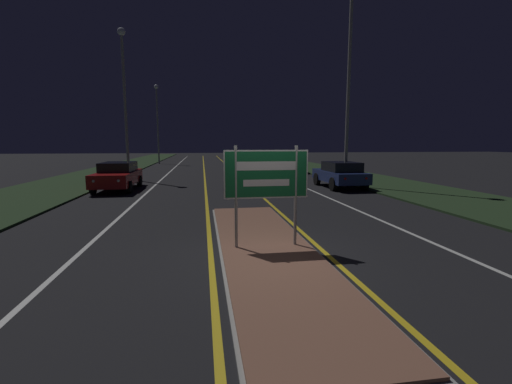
# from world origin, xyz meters

# --- Properties ---
(ground_plane) EXTENTS (160.00, 160.00, 0.00)m
(ground_plane) POSITION_xyz_m (0.00, 0.00, 0.00)
(ground_plane) COLOR black
(median_island) EXTENTS (2.18, 9.56, 0.10)m
(median_island) POSITION_xyz_m (0.00, 0.55, 0.04)
(median_island) COLOR #999993
(median_island) RESTS_ON ground_plane
(verge_left) EXTENTS (5.00, 100.00, 0.08)m
(verge_left) POSITION_xyz_m (-9.50, 20.00, 0.04)
(verge_left) COLOR #23381E
(verge_left) RESTS_ON ground_plane
(verge_right) EXTENTS (5.00, 100.00, 0.08)m
(verge_right) POSITION_xyz_m (9.50, 20.00, 0.04)
(verge_right) COLOR #23381E
(verge_right) RESTS_ON ground_plane
(centre_line_yellow_left) EXTENTS (0.12, 70.00, 0.01)m
(centre_line_yellow_left) POSITION_xyz_m (-1.28, 25.00, 0.00)
(centre_line_yellow_left) COLOR gold
(centre_line_yellow_left) RESTS_ON ground_plane
(centre_line_yellow_right) EXTENTS (0.12, 70.00, 0.01)m
(centre_line_yellow_right) POSITION_xyz_m (1.28, 25.00, 0.00)
(centre_line_yellow_right) COLOR gold
(centre_line_yellow_right) RESTS_ON ground_plane
(lane_line_white_left) EXTENTS (0.12, 70.00, 0.01)m
(lane_line_white_left) POSITION_xyz_m (-4.20, 25.00, 0.00)
(lane_line_white_left) COLOR silver
(lane_line_white_left) RESTS_ON ground_plane
(lane_line_white_right) EXTENTS (0.12, 70.00, 0.01)m
(lane_line_white_right) POSITION_xyz_m (4.20, 25.00, 0.00)
(lane_line_white_right) COLOR silver
(lane_line_white_right) RESTS_ON ground_plane
(edge_line_white_left) EXTENTS (0.10, 70.00, 0.01)m
(edge_line_white_left) POSITION_xyz_m (-7.20, 25.00, 0.00)
(edge_line_white_left) COLOR silver
(edge_line_white_left) RESTS_ON ground_plane
(edge_line_white_right) EXTENTS (0.10, 70.00, 0.01)m
(edge_line_white_right) POSITION_xyz_m (7.20, 25.00, 0.00)
(edge_line_white_right) COLOR silver
(edge_line_white_right) RESTS_ON ground_plane
(highway_sign) EXTENTS (1.92, 0.07, 2.31)m
(highway_sign) POSITION_xyz_m (0.00, 0.55, 1.68)
(highway_sign) COLOR #9E9E99
(highway_sign) RESTS_ON median_island
(streetlight_left_near) EXTENTS (0.51, 0.51, 9.80)m
(streetlight_left_near) POSITION_xyz_m (-6.38, 17.25, 6.17)
(streetlight_left_near) COLOR #9E9E99
(streetlight_left_near) RESTS_ON ground_plane
(streetlight_left_far) EXTENTS (0.51, 0.51, 9.20)m
(streetlight_left_far) POSITION_xyz_m (-6.54, 35.41, 5.86)
(streetlight_left_far) COLOR #9E9E99
(streetlight_left_far) RESTS_ON ground_plane
(streetlight_right_near) EXTENTS (0.56, 0.56, 11.29)m
(streetlight_right_near) POSITION_xyz_m (6.53, 11.19, 7.29)
(streetlight_right_near) COLOR #9E9E99
(streetlight_right_near) RESTS_ON ground_plane
(car_receding_0) EXTENTS (1.93, 4.18, 1.44)m
(car_receding_0) POSITION_xyz_m (6.10, 10.91, 0.77)
(car_receding_0) COLOR navy
(car_receding_0) RESTS_ON ground_plane
(car_receding_1) EXTENTS (1.90, 4.64, 1.44)m
(car_receding_1) POSITION_xyz_m (5.88, 21.60, 0.75)
(car_receding_1) COLOR maroon
(car_receding_1) RESTS_ON ground_plane
(car_receding_2) EXTENTS (1.85, 4.33, 1.41)m
(car_receding_2) POSITION_xyz_m (2.61, 29.51, 0.76)
(car_receding_2) COLOR #4C514C
(car_receding_2) RESTS_ON ground_plane
(car_approaching_0) EXTENTS (1.91, 4.59, 1.45)m
(car_approaching_0) POSITION_xyz_m (-5.86, 11.96, 0.76)
(car_approaching_0) COLOR maroon
(car_approaching_0) RESTS_ON ground_plane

